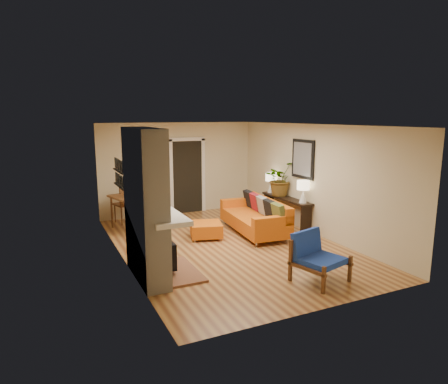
{
  "coord_description": "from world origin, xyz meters",
  "views": [
    {
      "loc": [
        -3.65,
        -7.53,
        2.8
      ],
      "look_at": [
        0.0,
        0.2,
        1.15
      ],
      "focal_mm": 32.0,
      "sensor_mm": 36.0,
      "label": 1
    }
  ],
  "objects_px": {
    "console_table": "(286,203)",
    "houseplant": "(280,179)",
    "lamp_near": "(303,189)",
    "blue_chair": "(315,254)",
    "sofa": "(257,217)",
    "dining_table": "(135,203)",
    "ottoman": "(206,229)",
    "lamp_far": "(271,180)"
  },
  "relations": [
    {
      "from": "ottoman",
      "to": "lamp_near",
      "type": "xyz_separation_m",
      "value": [
        2.29,
        -0.55,
        0.86
      ]
    },
    {
      "from": "sofa",
      "to": "houseplant",
      "type": "distance_m",
      "value": 1.37
    },
    {
      "from": "sofa",
      "to": "dining_table",
      "type": "xyz_separation_m",
      "value": [
        -2.62,
        1.52,
        0.29
      ]
    },
    {
      "from": "ottoman",
      "to": "console_table",
      "type": "xyz_separation_m",
      "value": [
        2.29,
        0.13,
        0.37
      ]
    },
    {
      "from": "dining_table",
      "to": "lamp_near",
      "type": "height_order",
      "value": "lamp_near"
    },
    {
      "from": "blue_chair",
      "to": "lamp_near",
      "type": "height_order",
      "value": "lamp_near"
    },
    {
      "from": "dining_table",
      "to": "lamp_near",
      "type": "xyz_separation_m",
      "value": [
        3.61,
        -1.98,
        0.39
      ]
    },
    {
      "from": "sofa",
      "to": "console_table",
      "type": "bearing_deg",
      "value": 13.09
    },
    {
      "from": "sofa",
      "to": "lamp_far",
      "type": "height_order",
      "value": "lamp_far"
    },
    {
      "from": "blue_chair",
      "to": "console_table",
      "type": "distance_m",
      "value": 3.48
    },
    {
      "from": "console_table",
      "to": "houseplant",
      "type": "xyz_separation_m",
      "value": [
        -0.01,
        0.31,
        0.59
      ]
    },
    {
      "from": "lamp_near",
      "to": "lamp_far",
      "type": "distance_m",
      "value": 1.45
    },
    {
      "from": "console_table",
      "to": "lamp_far",
      "type": "relative_size",
      "value": 3.43
    },
    {
      "from": "blue_chair",
      "to": "houseplant",
      "type": "bearing_deg",
      "value": 66.39
    },
    {
      "from": "lamp_near",
      "to": "dining_table",
      "type": "bearing_deg",
      "value": 151.24
    },
    {
      "from": "lamp_near",
      "to": "houseplant",
      "type": "xyz_separation_m",
      "value": [
        -0.01,
        1.0,
        0.11
      ]
    },
    {
      "from": "lamp_near",
      "to": "houseplant",
      "type": "distance_m",
      "value": 1.0
    },
    {
      "from": "lamp_near",
      "to": "houseplant",
      "type": "bearing_deg",
      "value": 90.58
    },
    {
      "from": "ottoman",
      "to": "lamp_far",
      "type": "relative_size",
      "value": 1.6
    },
    {
      "from": "blue_chair",
      "to": "lamp_far",
      "type": "bearing_deg",
      "value": 68.75
    },
    {
      "from": "sofa",
      "to": "blue_chair",
      "type": "bearing_deg",
      "value": -100.25
    },
    {
      "from": "ottoman",
      "to": "lamp_near",
      "type": "bearing_deg",
      "value": -13.59
    },
    {
      "from": "ottoman",
      "to": "console_table",
      "type": "distance_m",
      "value": 2.33
    },
    {
      "from": "sofa",
      "to": "ottoman",
      "type": "bearing_deg",
      "value": 175.77
    },
    {
      "from": "sofa",
      "to": "dining_table",
      "type": "distance_m",
      "value": 3.04
    },
    {
      "from": "dining_table",
      "to": "houseplant",
      "type": "xyz_separation_m",
      "value": [
        3.6,
        -0.98,
        0.5
      ]
    },
    {
      "from": "console_table",
      "to": "houseplant",
      "type": "bearing_deg",
      "value": 91.86
    },
    {
      "from": "blue_chair",
      "to": "lamp_near",
      "type": "distance_m",
      "value": 2.94
    },
    {
      "from": "console_table",
      "to": "houseplant",
      "type": "distance_m",
      "value": 0.67
    },
    {
      "from": "houseplant",
      "to": "lamp_near",
      "type": "bearing_deg",
      "value": -89.42
    },
    {
      "from": "dining_table",
      "to": "lamp_far",
      "type": "bearing_deg",
      "value": -8.38
    },
    {
      "from": "blue_chair",
      "to": "lamp_near",
      "type": "xyz_separation_m",
      "value": [
        1.51,
        2.45,
        0.61
      ]
    },
    {
      "from": "lamp_far",
      "to": "houseplant",
      "type": "distance_m",
      "value": 0.47
    },
    {
      "from": "lamp_far",
      "to": "houseplant",
      "type": "bearing_deg",
      "value": -91.26
    },
    {
      "from": "console_table",
      "to": "lamp_near",
      "type": "relative_size",
      "value": 3.43
    },
    {
      "from": "houseplant",
      "to": "ottoman",
      "type": "bearing_deg",
      "value": -169.06
    },
    {
      "from": "lamp_near",
      "to": "houseplant",
      "type": "height_order",
      "value": "houseplant"
    },
    {
      "from": "ottoman",
      "to": "dining_table",
      "type": "xyz_separation_m",
      "value": [
        -1.32,
        1.43,
        0.47
      ]
    },
    {
      "from": "houseplant",
      "to": "blue_chair",
      "type": "bearing_deg",
      "value": -113.61
    },
    {
      "from": "houseplant",
      "to": "console_table",
      "type": "bearing_deg",
      "value": -88.14
    },
    {
      "from": "console_table",
      "to": "lamp_far",
      "type": "xyz_separation_m",
      "value": [
        0.0,
        0.76,
        0.49
      ]
    },
    {
      "from": "console_table",
      "to": "lamp_near",
      "type": "height_order",
      "value": "lamp_near"
    }
  ]
}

